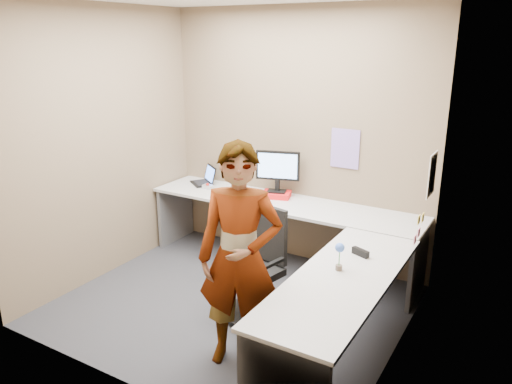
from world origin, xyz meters
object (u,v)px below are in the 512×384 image
Objects in this scene: desk at (294,242)px; person at (240,258)px; monitor at (278,168)px; office_chair at (257,274)px.

person reaches higher than desk.
desk is 1.02m from monitor.
monitor is 0.47× the size of office_chair.
monitor reaches higher than office_chair.
office_chair is 0.81m from person.
office_chair reaches higher than desk.
person reaches higher than monitor.
desk is 1.75× the size of person.
office_chair is 0.57× the size of person.
person is (0.23, -0.63, 0.45)m from office_chair.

